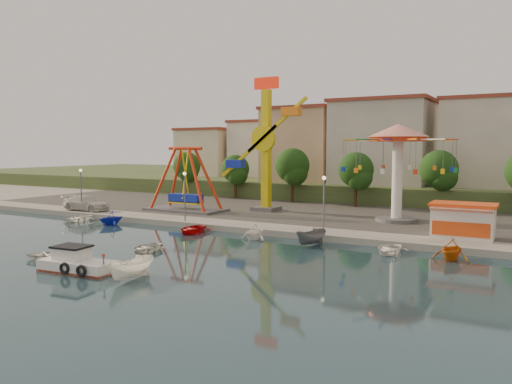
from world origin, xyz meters
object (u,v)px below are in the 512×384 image
Objects in this scene: van at (86,203)px; wave_swinger at (398,150)px; pirate_ship_ride at (186,181)px; cabin_motorboat at (76,264)px; kamikaze_tower at (268,148)px; skiff at (131,268)px; rowboat_a at (146,248)px.

wave_swinger is at bearing -78.64° from van.
cabin_motorboat is at bearing -67.51° from pirate_ship_ride.
cabin_motorboat is (1.86, -31.40, -7.91)m from kamikaze_tower.
wave_swinger is at bearing 8.38° from pirate_ship_ride.
pirate_ship_ride is 2.67× the size of skiff.
skiff is (15.77, -26.31, -3.67)m from pirate_ship_ride.
kamikaze_tower reaches higher than cabin_motorboat.
pirate_ship_ride reaches higher than skiff.
kamikaze_tower is 32.43m from cabin_motorboat.
van reaches higher than skiff.
cabin_motorboat is 1.49× the size of skiff.
wave_swinger is 38.20m from van.
pirate_ship_ride is 0.61× the size of kamikaze_tower.
van is (-21.81, 13.35, 1.17)m from rowboat_a.
cabin_motorboat is 0.87× the size of van.
rowboat_a is (10.75, -19.34, -4.04)m from pirate_ship_ride.
pirate_ship_ride is 11.08m from kamikaze_tower.
kamikaze_tower is at bearing 105.03° from skiff.
pirate_ship_ride reaches higher than cabin_motorboat.
skiff reaches higher than rowboat_a.
skiff is at bearing -62.17° from rowboat_a.
kamikaze_tower reaches higher than wave_swinger.
cabin_motorboat is 1.63× the size of rowboat_a.
skiff is 33.66m from van.
cabin_motorboat is 4.76m from skiff.
van is at bearing 130.77° from cabin_motorboat.
rowboat_a is (1.59, -24.10, -8.06)m from kamikaze_tower.
kamikaze_tower reaches higher than rowboat_a.
wave_swinger reaches higher than skiff.
wave_swinger is at bearing -3.69° from kamikaze_tower.
pirate_ship_ride is 22.49m from rowboat_a.
skiff is at bearing -2.20° from cabin_motorboat.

